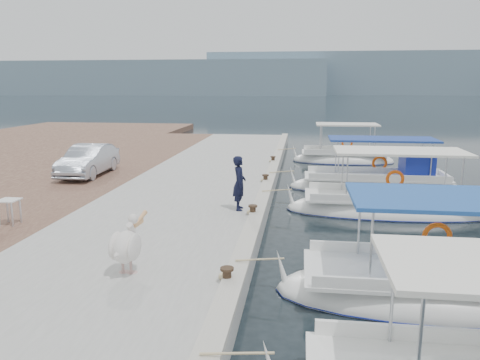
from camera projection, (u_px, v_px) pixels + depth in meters
The scene contains 14 objects.
ground at pixel (260, 248), 12.91m from camera, with size 400.00×400.00×0.00m, color black.
concrete_quay at pixel (194, 195), 18.10m from camera, with size 6.00×40.00×0.50m, color #9B9A95.
quay_curb at pixel (266, 189), 17.68m from camera, with size 0.44×40.00×0.12m, color #AEAA9B.
cobblestone_strip at pixel (72, 191), 18.74m from camera, with size 4.00×40.00×0.50m, color brown.
distant_hills at pixel (369, 77), 203.31m from camera, with size 330.00×60.00×18.00m.
fishing_caique_b at pixel (435, 294), 9.82m from camera, with size 6.69×2.58×2.83m.
fishing_caique_c at pixel (391, 209), 16.44m from camera, with size 7.33×2.38×2.83m.
fishing_caique_d at pixel (378, 186), 19.99m from camera, with size 7.34×2.18×2.83m.
fishing_caique_e at pixel (343, 160), 27.26m from camera, with size 5.84×2.33×2.83m.
mooring_bollards at pixel (253, 209), 14.27m from camera, with size 0.28×20.28×0.33m.
pelican at pixel (127, 245), 9.86m from camera, with size 0.58×1.53×1.19m.
fisherman at pixel (239, 183), 14.82m from camera, with size 0.63×0.42×1.73m, color black.
parked_car at pixel (88, 160), 20.56m from camera, with size 1.41×4.06×1.34m, color #A8B1C0.
folding_table at pixel (9, 207), 13.31m from camera, with size 0.55×0.55×0.73m.
Camera 1 is at (1.07, -12.23, 4.43)m, focal length 35.00 mm.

